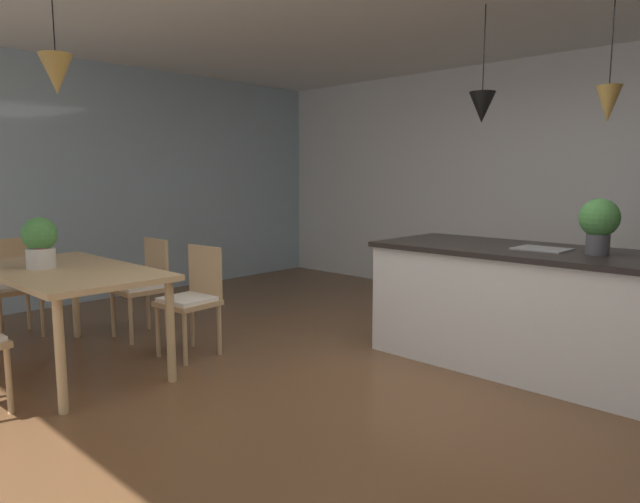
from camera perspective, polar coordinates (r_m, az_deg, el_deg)
ground_plane at (r=3.93m, az=5.52°, el=-14.00°), size 10.00×8.40×0.04m
wall_back_kitchen at (r=6.54m, az=23.82°, el=6.34°), size 10.00×0.12×2.70m
window_wall_left_glazing at (r=6.93m, az=-21.84°, el=6.49°), size 0.06×8.40×2.70m
dining_table at (r=4.52m, az=-24.35°, el=-2.48°), size 1.73×0.91×0.76m
chair_window_end at (r=5.71m, az=-28.89°, el=-2.91°), size 0.40×0.40×0.87m
chair_far_right at (r=4.60m, az=-12.80°, el=-4.50°), size 0.43×0.43×0.87m
chair_far_left at (r=5.25m, az=-17.46°, el=-3.16°), size 0.41×0.41×0.87m
kitchen_island at (r=4.47m, az=20.56°, el=-5.33°), size 2.31×0.97×0.91m
pendant_over_table at (r=4.31m, az=-25.21°, el=16.01°), size 0.22×0.22×0.73m
pendant_over_island_main at (r=4.58m, az=16.14°, el=13.92°), size 0.20×0.20×0.87m
pendant_over_island_aux at (r=4.23m, az=27.25°, el=13.23°), size 0.16×0.16×0.92m
potted_plant_on_island at (r=4.22m, az=26.51°, el=2.71°), size 0.26×0.26×0.38m
potted_plant_on_table at (r=4.57m, az=-26.58°, el=0.97°), size 0.25×0.25×0.38m
vase_on_dining_table at (r=4.56m, az=-26.51°, el=-0.43°), size 0.12×0.12×0.18m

